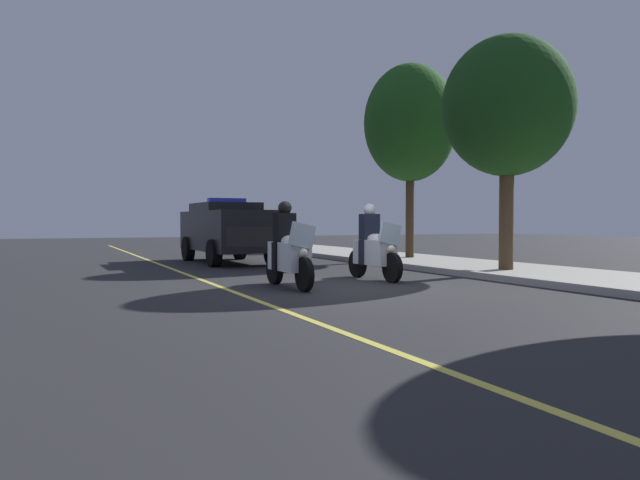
% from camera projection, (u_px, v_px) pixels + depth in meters
% --- Properties ---
extents(ground_plane, '(80.00, 80.00, 0.00)m').
position_uv_depth(ground_plane, '(355.00, 288.00, 11.78)').
color(ground_plane, '#28282B').
extents(curb_strip, '(48.00, 0.24, 0.15)m').
position_uv_depth(curb_strip, '(496.00, 277.00, 13.26)').
color(curb_strip, '#9E9B93').
rests_on(curb_strip, ground).
extents(sidewalk_strip, '(48.00, 3.60, 0.10)m').
position_uv_depth(sidewalk_strip, '(559.00, 275.00, 14.05)').
color(sidewalk_strip, '#A8A399').
rests_on(sidewalk_strip, ground).
extents(lane_stripe_center, '(48.00, 0.12, 0.01)m').
position_uv_depth(lane_stripe_center, '(239.00, 294.00, 10.79)').
color(lane_stripe_center, '#E0D14C').
rests_on(lane_stripe_center, ground).
extents(police_motorcycle_lead_left, '(2.14, 0.57, 1.72)m').
position_uv_depth(police_motorcycle_lead_left, '(288.00, 252.00, 11.84)').
color(police_motorcycle_lead_left, black).
rests_on(police_motorcycle_lead_left, ground).
extents(police_motorcycle_lead_right, '(2.14, 0.57, 1.72)m').
position_uv_depth(police_motorcycle_lead_right, '(374.00, 249.00, 13.44)').
color(police_motorcycle_lead_right, black).
rests_on(police_motorcycle_lead_right, ground).
extents(police_suv, '(4.95, 2.17, 2.05)m').
position_uv_depth(police_suv, '(228.00, 229.00, 18.97)').
color(police_suv, black).
rests_on(police_suv, ground).
extents(cyclist_background, '(1.76, 0.33, 1.69)m').
position_uv_depth(cyclist_background, '(264.00, 233.00, 24.41)').
color(cyclist_background, black).
rests_on(cyclist_background, ground).
extents(tree_mid_block, '(3.25, 3.25, 5.86)m').
position_uv_depth(tree_mid_block, '(507.00, 107.00, 15.00)').
color(tree_mid_block, '#4C3823').
rests_on(tree_mid_block, sidewalk_strip).
extents(tree_far_back, '(3.11, 3.11, 6.50)m').
position_uv_depth(tree_far_back, '(410.00, 123.00, 20.10)').
color(tree_far_back, '#42301E').
rests_on(tree_far_back, sidewalk_strip).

